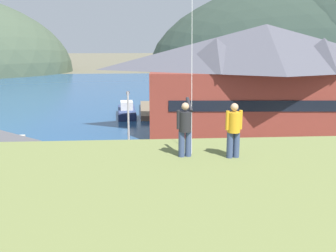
{
  "coord_description": "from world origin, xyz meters",
  "views": [
    {
      "loc": [
        -1.01,
        -20.75,
        10.18
      ],
      "look_at": [
        1.14,
        9.0,
        3.6
      ],
      "focal_mm": 41.65,
      "sensor_mm": 36.0,
      "label": 1
    }
  ],
  "objects_px": {
    "harbor_lodge": "(264,76)",
    "parked_car_mid_row_center": "(214,162)",
    "parked_car_mid_row_far": "(280,202)",
    "wharf_dock": "(152,110)",
    "parked_car_front_row_red": "(117,164)",
    "moored_boat_wharfside": "(127,111)",
    "parked_car_back_row_right": "(108,208)",
    "parked_car_front_row_silver": "(23,205)",
    "moored_boat_outer_mooring": "(173,104)",
    "person_companion": "(234,129)",
    "parked_car_corner_spot": "(191,197)",
    "person_kite_flyer": "(185,127)",
    "parking_light_pole": "(128,122)"
  },
  "relations": [
    {
      "from": "harbor_lodge",
      "to": "parked_car_mid_row_far",
      "type": "distance_m",
      "value": 23.3
    },
    {
      "from": "moored_boat_outer_mooring",
      "to": "parked_car_mid_row_center",
      "type": "xyz_separation_m",
      "value": [
        0.57,
        -30.48,
        0.34
      ]
    },
    {
      "from": "wharf_dock",
      "to": "parking_light_pole",
      "type": "height_order",
      "value": "parking_light_pole"
    },
    {
      "from": "parked_car_back_row_right",
      "to": "parked_car_front_row_silver",
      "type": "relative_size",
      "value": 1.01
    },
    {
      "from": "parked_car_mid_row_center",
      "to": "parked_car_mid_row_far",
      "type": "bearing_deg",
      "value": -72.69
    },
    {
      "from": "parked_car_front_row_red",
      "to": "parked_car_back_row_right",
      "type": "bearing_deg",
      "value": -90.73
    },
    {
      "from": "harbor_lodge",
      "to": "parked_car_front_row_red",
      "type": "xyz_separation_m",
      "value": [
        -15.54,
        -14.17,
        -5.27
      ]
    },
    {
      "from": "parked_car_back_row_right",
      "to": "parked_car_mid_row_far",
      "type": "height_order",
      "value": "same"
    },
    {
      "from": "harbor_lodge",
      "to": "parked_car_mid_row_center",
      "type": "bearing_deg",
      "value": -119.88
    },
    {
      "from": "moored_boat_outer_mooring",
      "to": "person_kite_flyer",
      "type": "bearing_deg",
      "value": -94.41
    },
    {
      "from": "parked_car_front_row_silver",
      "to": "person_kite_flyer",
      "type": "xyz_separation_m",
      "value": [
        8.1,
        -9.2,
        6.44
      ]
    },
    {
      "from": "moored_boat_outer_mooring",
      "to": "parked_car_front_row_red",
      "type": "height_order",
      "value": "moored_boat_outer_mooring"
    },
    {
      "from": "harbor_lodge",
      "to": "parked_car_mid_row_far",
      "type": "height_order",
      "value": "harbor_lodge"
    },
    {
      "from": "parked_car_back_row_right",
      "to": "person_kite_flyer",
      "type": "xyz_separation_m",
      "value": [
        3.29,
        -8.47,
        6.44
      ]
    },
    {
      "from": "moored_boat_wharfside",
      "to": "parked_car_mid_row_center",
      "type": "xyz_separation_m",
      "value": [
        7.42,
        -24.43,
        0.34
      ]
    },
    {
      "from": "wharf_dock",
      "to": "parked_car_front_row_red",
      "type": "bearing_deg",
      "value": -97.25
    },
    {
      "from": "parked_car_mid_row_far",
      "to": "parked_car_mid_row_center",
      "type": "bearing_deg",
      "value": 107.31
    },
    {
      "from": "parked_car_front_row_red",
      "to": "person_companion",
      "type": "height_order",
      "value": "person_companion"
    },
    {
      "from": "moored_boat_outer_mooring",
      "to": "parked_car_front_row_silver",
      "type": "xyz_separation_m",
      "value": [
        -11.7,
        -37.54,
        0.34
      ]
    },
    {
      "from": "parked_car_mid_row_far",
      "to": "parked_car_back_row_right",
      "type": "bearing_deg",
      "value": -179.56
    },
    {
      "from": "parked_car_mid_row_far",
      "to": "parked_car_corner_spot",
      "type": "bearing_deg",
      "value": 168.0
    },
    {
      "from": "parked_car_front_row_red",
      "to": "person_kite_flyer",
      "type": "relative_size",
      "value": 2.3
    },
    {
      "from": "moored_boat_outer_mooring",
      "to": "parked_car_mid_row_center",
      "type": "relative_size",
      "value": 1.53
    },
    {
      "from": "harbor_lodge",
      "to": "parked_car_mid_row_center",
      "type": "relative_size",
      "value": 6.35
    },
    {
      "from": "person_kite_flyer",
      "to": "wharf_dock",
      "type": "bearing_deg",
      "value": 89.67
    },
    {
      "from": "moored_boat_wharfside",
      "to": "parked_car_back_row_right",
      "type": "bearing_deg",
      "value": -90.07
    },
    {
      "from": "moored_boat_wharfside",
      "to": "parked_car_mid_row_far",
      "type": "distance_m",
      "value": 33.61
    },
    {
      "from": "harbor_lodge",
      "to": "parked_car_front_row_silver",
      "type": "distance_m",
      "value": 29.99
    },
    {
      "from": "parked_car_corner_spot",
      "to": "moored_boat_wharfside",
      "type": "bearing_deg",
      "value": 98.75
    },
    {
      "from": "harbor_lodge",
      "to": "person_kite_flyer",
      "type": "distance_m",
      "value": 32.92
    },
    {
      "from": "wharf_dock",
      "to": "parked_car_front_row_red",
      "type": "distance_m",
      "value": 27.32
    },
    {
      "from": "parked_car_front_row_silver",
      "to": "wharf_dock",
      "type": "bearing_deg",
      "value": 76.29
    },
    {
      "from": "parked_car_front_row_silver",
      "to": "person_companion",
      "type": "height_order",
      "value": "person_companion"
    },
    {
      "from": "harbor_lodge",
      "to": "parking_light_pole",
      "type": "relative_size",
      "value": 4.53
    },
    {
      "from": "person_kite_flyer",
      "to": "moored_boat_wharfside",
      "type": "bearing_deg",
      "value": 94.57
    },
    {
      "from": "parked_car_front_row_red",
      "to": "parking_light_pole",
      "type": "bearing_deg",
      "value": 75.27
    },
    {
      "from": "parked_car_front_row_silver",
      "to": "person_companion",
      "type": "xyz_separation_m",
      "value": [
        9.6,
        -9.43,
        6.42
      ]
    },
    {
      "from": "harbor_lodge",
      "to": "parked_car_mid_row_center",
      "type": "distance_m",
      "value": 17.24
    },
    {
      "from": "wharf_dock",
      "to": "parked_car_mid_row_far",
      "type": "distance_m",
      "value": 35.45
    },
    {
      "from": "moored_boat_wharfside",
      "to": "parked_car_front_row_red",
      "type": "height_order",
      "value": "moored_boat_wharfside"
    },
    {
      "from": "harbor_lodge",
      "to": "parked_car_mid_row_far",
      "type": "bearing_deg",
      "value": -104.74
    },
    {
      "from": "moored_boat_wharfside",
      "to": "person_companion",
      "type": "relative_size",
      "value": 4.26
    },
    {
      "from": "parked_car_mid_row_center",
      "to": "harbor_lodge",
      "type": "bearing_deg",
      "value": 60.12
    },
    {
      "from": "parked_car_mid_row_far",
      "to": "wharf_dock",
      "type": "bearing_deg",
      "value": 100.28
    },
    {
      "from": "person_companion",
      "to": "harbor_lodge",
      "type": "bearing_deg",
      "value": 70.55
    },
    {
      "from": "moored_boat_outer_mooring",
      "to": "parked_car_back_row_right",
      "type": "bearing_deg",
      "value": -100.22
    },
    {
      "from": "wharf_dock",
      "to": "parked_car_back_row_right",
      "type": "height_order",
      "value": "parked_car_back_row_right"
    },
    {
      "from": "parked_car_front_row_red",
      "to": "parked_car_corner_spot",
      "type": "relative_size",
      "value": 1.0
    },
    {
      "from": "wharf_dock",
      "to": "parked_car_mid_row_center",
      "type": "xyz_separation_m",
      "value": [
        3.92,
        -27.16,
        0.71
      ]
    },
    {
      "from": "moored_boat_outer_mooring",
      "to": "parked_car_front_row_silver",
      "type": "height_order",
      "value": "moored_boat_outer_mooring"
    }
  ]
}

